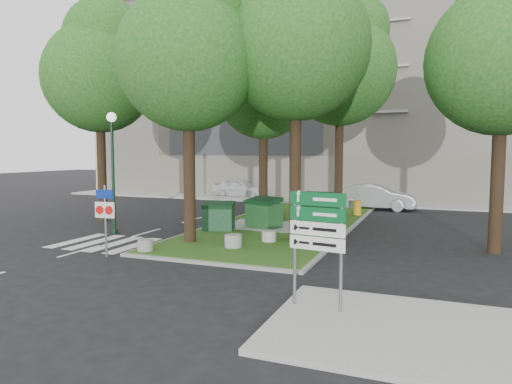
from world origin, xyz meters
The scene contains 26 objects.
ground centered at (0.00, 0.00, 0.00)m, with size 120.00×120.00×0.00m, color black.
median_island centered at (0.50, 8.00, 0.06)m, with size 6.00×16.00×0.12m, color #254C15.
median_kerb centered at (0.50, 8.00, 0.05)m, with size 6.30×16.30×0.10m, color gray.
sidewalk_corner centered at (6.50, -3.50, 0.06)m, with size 5.00×4.00×0.12m, color #999993.
building_sidewalk centered at (0.00, 18.50, 0.06)m, with size 42.00×3.00×0.12m, color #999993.
zebra_crossing centered at (-3.75, 1.50, 0.01)m, with size 5.00×3.00×0.01m, color silver.
apartment_building centered at (0.00, 26.00, 8.00)m, with size 41.00×12.00×16.00m, color tan.
tree_median_near_left centered at (-1.41, 2.56, 7.32)m, with size 5.20×5.20×10.53m.
tree_median_near_right centered at (2.09, 4.56, 7.99)m, with size 5.60×5.60×11.46m.
tree_median_mid centered at (-0.91, 9.06, 6.98)m, with size 4.80×4.80×9.99m.
tree_median_far centered at (2.29, 12.06, 8.32)m, with size 5.80×5.80×11.93m.
tree_street_left centered at (-8.41, 6.06, 7.65)m, with size 5.40×5.40×11.00m.
tree_street_right centered at (9.09, 5.06, 6.98)m, with size 5.00×5.00×10.06m.
dumpster_a centered at (-1.62, 5.19, 0.71)m, with size 1.51×1.22×1.23m.
dumpster_b centered at (-0.02, 6.46, 0.77)m, with size 1.75×1.51×1.36m.
dumpster_c centered at (1.58, 9.86, 0.77)m, with size 1.48×1.06×1.35m.
dumpster_d centered at (3.00, 4.08, 0.81)m, with size 1.72×1.36×1.43m.
bollard_left centered at (-2.10, 0.50, 0.31)m, with size 0.53×0.53×0.38m, color gray.
bollard_right centered at (1.27, 3.60, 0.32)m, with size 0.55×0.55×0.39m, color #A1A09C.
bollard_mid centered at (0.45, 2.13, 0.34)m, with size 0.61×0.61×0.44m, color gray.
litter_bin centered at (3.20, 12.13, 0.50)m, with size 0.43×0.43×0.76m, color #C88D17.
street_lamp centered at (-5.67, 3.33, 3.23)m, with size 0.41×0.41×5.13m.
traffic_sign_pole centered at (-3.02, -0.37, 1.53)m, with size 0.72×0.11×2.39m.
directional_sign centered at (4.74, -2.98, 1.78)m, with size 1.24×0.24×2.50m.
car_white centered at (-6.83, 19.50, 0.75)m, with size 1.77×4.40×1.50m, color silver.
car_silver centered at (3.71, 15.76, 0.77)m, with size 1.64×4.69×1.55m, color #A6A8AE.
Camera 1 is at (7.03, -12.37, 3.46)m, focal length 32.00 mm.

